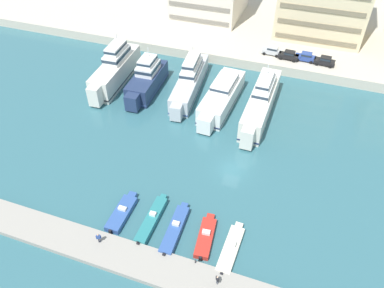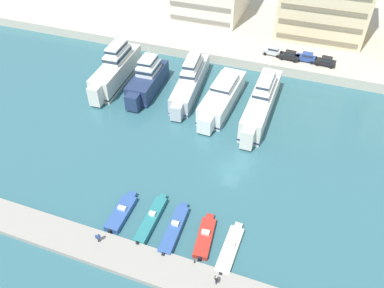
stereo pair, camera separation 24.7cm
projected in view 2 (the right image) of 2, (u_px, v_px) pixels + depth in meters
name	position (u px, v px, depth m)	size (l,w,h in m)	color
ground_plane	(232.00, 170.00, 57.16)	(400.00, 400.00, 0.00)	#336670
quay_promenade	(294.00, 6.00, 101.72)	(180.00, 70.00, 2.07)	beige
pier_dock	(189.00, 279.00, 43.54)	(120.00, 4.46, 0.73)	#9E998E
yacht_ivory_far_left	(116.00, 69.00, 73.89)	(4.84, 18.90, 9.21)	silver
yacht_navy_left	(147.00, 80.00, 71.85)	(4.90, 15.18, 8.20)	navy
yacht_silver_mid_left	(190.00, 80.00, 71.80)	(5.39, 20.52, 8.08)	silver
yacht_white_center_left	(222.00, 97.00, 68.19)	(5.16, 18.24, 6.57)	white
yacht_ivory_center	(261.00, 102.00, 65.96)	(3.92, 20.94, 8.57)	silver
motorboat_blue_far_left	(122.00, 212.00, 50.60)	(2.07, 7.08, 1.25)	#33569E
motorboat_teal_left	(151.00, 219.00, 49.67)	(1.57, 8.54, 1.42)	teal
motorboat_blue_mid_left	(174.00, 229.00, 48.49)	(1.95, 8.49, 1.46)	#33569E
motorboat_red_center_left	(205.00, 237.00, 47.74)	(2.46, 6.98, 1.27)	red
motorboat_cream_center	(230.00, 249.00, 46.44)	(2.03, 7.96, 1.28)	beige
car_silver_far_left	(273.00, 51.00, 79.01)	(4.22, 2.17, 1.80)	#B7BCC1
car_black_left	(290.00, 55.00, 77.51)	(4.21, 2.14, 1.80)	black
car_blue_mid_left	(307.00, 57.00, 77.00)	(4.12, 1.97, 1.80)	#28428E
car_black_center_left	(326.00, 61.00, 75.74)	(4.21, 2.16, 1.80)	black
pedestrian_near_edge	(98.00, 237.00, 46.20)	(0.57, 0.42, 1.66)	#282D3D
pedestrian_far_side	(216.00, 280.00, 42.08)	(0.47, 0.45, 1.57)	#4C515B
bollard_west	(136.00, 242.00, 46.39)	(0.20, 0.20, 0.61)	#2D2D33
bollard_west_mid	(194.00, 261.00, 44.47)	(0.20, 0.20, 0.61)	#2D2D33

